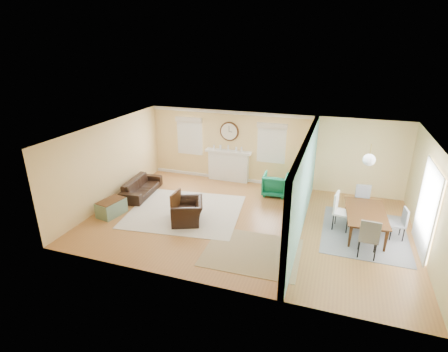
{
  "coord_description": "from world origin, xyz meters",
  "views": [
    {
      "loc": [
        2.24,
        -8.69,
        4.88
      ],
      "look_at": [
        -0.8,
        0.3,
        1.2
      ],
      "focal_mm": 28.0,
      "sensor_mm": 36.0,
      "label": 1
    }
  ],
  "objects_px": {
    "credenza": "(297,195)",
    "dining_table": "(366,223)",
    "eames_chair": "(187,211)",
    "green_chair": "(275,184)",
    "sofa": "(141,187)"
  },
  "relations": [
    {
      "from": "eames_chair",
      "to": "green_chair",
      "type": "xyz_separation_m",
      "value": [
        2.02,
        2.69,
        0.04
      ]
    },
    {
      "from": "credenza",
      "to": "dining_table",
      "type": "xyz_separation_m",
      "value": [
        1.98,
        -1.09,
        -0.08
      ]
    },
    {
      "from": "sofa",
      "to": "green_chair",
      "type": "bearing_deg",
      "value": -77.01
    },
    {
      "from": "sofa",
      "to": "credenza",
      "type": "xyz_separation_m",
      "value": [
        5.1,
        0.75,
        0.12
      ]
    },
    {
      "from": "green_chair",
      "to": "credenza",
      "type": "xyz_separation_m",
      "value": [
        0.82,
        -0.68,
        0.03
      ]
    },
    {
      "from": "eames_chair",
      "to": "green_chair",
      "type": "bearing_deg",
      "value": 120.24
    },
    {
      "from": "sofa",
      "to": "green_chair",
      "type": "relative_size",
      "value": 2.35
    },
    {
      "from": "green_chair",
      "to": "credenza",
      "type": "bearing_deg",
      "value": 138.05
    },
    {
      "from": "green_chair",
      "to": "credenza",
      "type": "height_order",
      "value": "credenza"
    },
    {
      "from": "eames_chair",
      "to": "green_chair",
      "type": "relative_size",
      "value": 1.25
    },
    {
      "from": "eames_chair",
      "to": "green_chair",
      "type": "height_order",
      "value": "green_chair"
    },
    {
      "from": "sofa",
      "to": "eames_chair",
      "type": "height_order",
      "value": "eames_chair"
    },
    {
      "from": "green_chair",
      "to": "dining_table",
      "type": "xyz_separation_m",
      "value": [
        2.81,
        -1.77,
        -0.05
      ]
    },
    {
      "from": "green_chair",
      "to": "sofa",
      "type": "bearing_deg",
      "value": 16.11
    },
    {
      "from": "sofa",
      "to": "credenza",
      "type": "distance_m",
      "value": 5.16
    }
  ]
}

